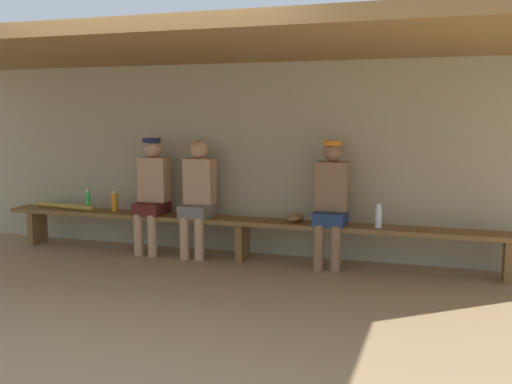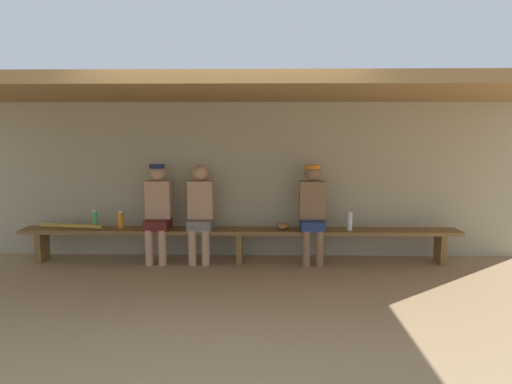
{
  "view_description": "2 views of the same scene",
  "coord_description": "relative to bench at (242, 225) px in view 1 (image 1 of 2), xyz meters",
  "views": [
    {
      "loc": [
        2.16,
        -4.53,
        1.61
      ],
      "look_at": [
        0.29,
        1.17,
        0.82
      ],
      "focal_mm": 41.25,
      "sensor_mm": 36.0,
      "label": 1
    },
    {
      "loc": [
        0.36,
        -4.7,
        1.81
      ],
      "look_at": [
        0.24,
        1.18,
        1.03
      ],
      "focal_mm": 32.63,
      "sensor_mm": 36.0,
      "label": 2
    }
  ],
  "objects": [
    {
      "name": "player_in_white",
      "position": [
        -0.54,
        0.0,
        0.34
      ],
      "size": [
        0.34,
        0.42,
        1.34
      ],
      "color": "slate",
      "rests_on": "ground"
    },
    {
      "name": "dugout_roof",
      "position": [
        0.0,
        -0.85,
        1.87
      ],
      "size": [
        8.0,
        2.8,
        0.12
      ],
      "primitive_type": "cube",
      "color": "olive",
      "rests_on": "back_wall"
    },
    {
      "name": "baseball_bat",
      "position": [
        -2.33,
        -0.0,
        0.11
      ],
      "size": [
        0.9,
        0.19,
        0.07
      ],
      "primitive_type": "cylinder",
      "rotation": [
        0.0,
        1.57,
        -0.14
      ],
      "color": "#B28C33",
      "rests_on": "bench"
    },
    {
      "name": "water_bottle_green",
      "position": [
        -1.65,
        0.05,
        0.19
      ],
      "size": [
        0.08,
        0.08,
        0.24
      ],
      "color": "orange",
      "rests_on": "bench"
    },
    {
      "name": "player_in_red",
      "position": [
        1.0,
        0.0,
        0.36
      ],
      "size": [
        0.34,
        0.42,
        1.34
      ],
      "color": "navy",
      "rests_on": "ground"
    },
    {
      "name": "ground_plane",
      "position": [
        0.0,
        -1.55,
        -0.39
      ],
      "size": [
        24.0,
        24.0,
        0.0
      ],
      "primitive_type": "plane",
      "color": "#9E7F59"
    },
    {
      "name": "water_bottle_clear",
      "position": [
        1.5,
        -0.04,
        0.19
      ],
      "size": [
        0.07,
        0.07,
        0.25
      ],
      "color": "silver",
      "rests_on": "bench"
    },
    {
      "name": "baseball_glove_worn",
      "position": [
        0.6,
        0.03,
        0.12
      ],
      "size": [
        0.21,
        0.27,
        0.09
      ],
      "primitive_type": "ellipsoid",
      "rotation": [
        0.0,
        0.0,
        1.4
      ],
      "color": "olive",
      "rests_on": "bench"
    },
    {
      "name": "player_leftmost",
      "position": [
        -1.12,
        0.0,
        0.36
      ],
      "size": [
        0.34,
        0.42,
        1.34
      ],
      "color": "#591E19",
      "rests_on": "ground"
    },
    {
      "name": "water_bottle_blue",
      "position": [
        -2.0,
        0.01,
        0.2
      ],
      "size": [
        0.06,
        0.06,
        0.26
      ],
      "color": "green",
      "rests_on": "bench"
    },
    {
      "name": "bench",
      "position": [
        0.0,
        0.0,
        0.0
      ],
      "size": [
        6.0,
        0.36,
        0.46
      ],
      "color": "brown",
      "rests_on": "ground"
    },
    {
      "name": "back_wall",
      "position": [
        0.0,
        0.45,
        0.71
      ],
      "size": [
        8.0,
        0.2,
        2.2
      ],
      "primitive_type": "cube",
      "color": "tan",
      "rests_on": "ground"
    }
  ]
}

